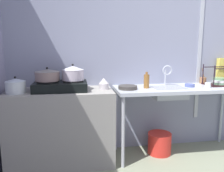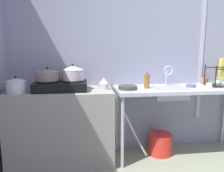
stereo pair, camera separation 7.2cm
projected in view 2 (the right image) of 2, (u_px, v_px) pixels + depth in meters
The scene contains 18 objects.
wall_back at pixel (170, 53), 2.95m from camera, with size 4.87×0.10×2.50m, color #878DA4.
wall_metal_strip at pixel (202, 44), 2.92m from camera, with size 0.05×0.01×2.00m, color #B1B7C1.
counter_concrete at pixel (62, 127), 2.59m from camera, with size 1.17×0.54×0.85m, color gray.
counter_sink at pixel (181, 93), 2.71m from camera, with size 1.58×0.54×0.85m.
stove at pixel (61, 86), 2.51m from camera, with size 0.58×0.38×0.11m.
pot_on_left_burner at pixel (48, 75), 2.47m from camera, with size 0.27×0.27×0.15m.
pot_on_right_burner at pixel (73, 73), 2.51m from camera, with size 0.24×0.24×0.18m.
pot_beside_stove at pixel (16, 85), 2.37m from camera, with size 0.21×0.21×0.18m.
percolator at pixel (104, 84), 2.57m from camera, with size 0.12×0.12×0.13m.
sink_basin at pixel (169, 93), 2.69m from camera, with size 0.39×0.32×0.12m, color #B1B7C1.
faucet at pixel (168, 72), 2.80m from camera, with size 0.12×0.07×0.25m.
frying_pan at pixel (128, 87), 2.58m from camera, with size 0.22×0.22×0.04m, color #393532.
dish_rack at pixel (222, 82), 2.81m from camera, with size 0.36×0.26×0.26m.
cup_by_rack at pixel (209, 86), 2.62m from camera, with size 0.07×0.07×0.06m, color white.
small_bowl_on_drainboard at pixel (191, 86), 2.71m from camera, with size 0.12×0.12×0.04m, color #5664A5.
bottle_by_sink at pixel (147, 81), 2.63m from camera, with size 0.06×0.06×0.19m.
utensil_jar at pixel (205, 81), 2.95m from camera, with size 0.08×0.08×0.21m.
bucket_on_floor at pixel (160, 144), 2.83m from camera, with size 0.29×0.29×0.26m, color red.
Camera 2 is at (-1.14, -1.10, 1.33)m, focal length 36.12 mm.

